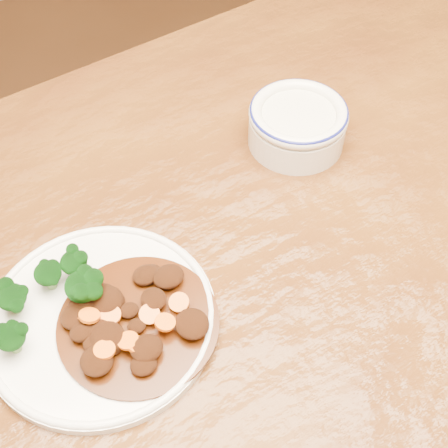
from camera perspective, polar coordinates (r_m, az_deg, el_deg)
dining_table at (r=0.81m, az=4.28°, el=-6.02°), size 1.56×1.01×0.75m
dinner_plate at (r=0.69m, az=-11.22°, el=-8.44°), size 0.25×0.25×0.02m
broccoli_florets at (r=0.69m, az=-15.60°, el=-5.92°), size 0.12×0.09×0.04m
mince_stew at (r=0.67m, az=-9.04°, el=-8.67°), size 0.17×0.17×0.03m
dip_bowl at (r=0.85m, az=6.73°, el=9.12°), size 0.13×0.13×0.06m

